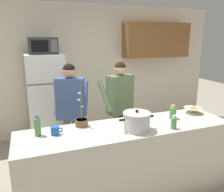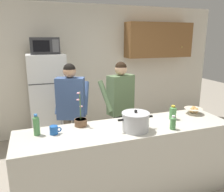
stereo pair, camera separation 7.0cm
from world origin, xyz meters
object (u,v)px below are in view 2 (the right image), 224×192
object	(u,v)px
refrigerator	(48,100)
bottle_mid_counter	(173,123)
microwave	(45,46)
potted_orchid	(81,121)
person_near_pot	(71,104)
person_by_sink	(120,100)
bottle_near_edge	(36,125)
cooking_pot	(136,122)
coffee_mug	(54,130)
bread_bowl	(193,110)
bottle_far_corner	(173,112)

from	to	relation	value
refrigerator	bottle_mid_counter	xyz separation A→B (m)	(1.25, -2.08, 0.16)
refrigerator	microwave	xyz separation A→B (m)	(0.00, -0.02, 0.98)
potted_orchid	bottle_mid_counter	bearing A→B (deg)	-25.06
person_near_pot	person_by_sink	distance (m)	0.77
bottle_near_edge	potted_orchid	distance (m)	0.52
person_by_sink	cooking_pot	xyz separation A→B (m)	(-0.21, -1.01, 0.03)
cooking_pot	coffee_mug	world-z (taller)	cooking_pot
coffee_mug	potted_orchid	bearing A→B (deg)	23.88
person_near_pot	coffee_mug	bearing A→B (deg)	-111.24
bottle_near_edge	bottle_mid_counter	bearing A→B (deg)	-13.45
bottle_near_edge	bottle_mid_counter	distance (m)	1.54
bread_bowl	person_by_sink	bearing A→B (deg)	137.10
cooking_pot	bottle_far_corner	size ratio (longest dim) A/B	2.30
bottle_near_edge	bottle_far_corner	xyz separation A→B (m)	(1.69, -0.06, -0.03)
coffee_mug	bottle_far_corner	distance (m)	1.51
cooking_pot	potted_orchid	xyz separation A→B (m)	(-0.56, 0.35, -0.05)
cooking_pot	bread_bowl	bearing A→B (deg)	14.60
bottle_mid_counter	potted_orchid	xyz separation A→B (m)	(-0.99, 0.46, -0.02)
coffee_mug	bread_bowl	world-z (taller)	bread_bowl
cooking_pot	bottle_mid_counter	xyz separation A→B (m)	(0.42, -0.12, -0.03)
bottle_near_edge	bottle_mid_counter	size ratio (longest dim) A/B	1.44
bread_bowl	potted_orchid	size ratio (longest dim) A/B	0.58
microwave	cooking_pot	distance (m)	2.26
microwave	person_near_pot	distance (m)	1.24
cooking_pot	bottle_far_corner	xyz separation A→B (m)	(0.62, 0.18, -0.02)
microwave	cooking_pot	bearing A→B (deg)	-67.00
bottle_mid_counter	bottle_far_corner	distance (m)	0.35
microwave	potted_orchid	bearing A→B (deg)	-80.63
coffee_mug	bottle_mid_counter	bearing A→B (deg)	-13.52
coffee_mug	bottle_near_edge	xyz separation A→B (m)	(-0.18, 0.04, 0.07)
cooking_pot	bottle_mid_counter	bearing A→B (deg)	-15.21
refrigerator	person_near_pot	bearing A→B (deg)	-73.49
person_by_sink	bread_bowl	xyz separation A→B (m)	(0.80, -0.75, -0.03)
refrigerator	microwave	world-z (taller)	microwave
person_near_pot	microwave	bearing A→B (deg)	106.89
person_near_pot	bread_bowl	world-z (taller)	person_near_pot
person_by_sink	bottle_near_edge	bearing A→B (deg)	-148.98
potted_orchid	bread_bowl	bearing A→B (deg)	-2.97
cooking_pot	person_by_sink	bearing A→B (deg)	78.26
person_by_sink	bottle_far_corner	world-z (taller)	person_by_sink
microwave	coffee_mug	size ratio (longest dim) A/B	3.66
cooking_pot	coffee_mug	distance (m)	0.91
refrigerator	cooking_pot	distance (m)	2.14
refrigerator	potted_orchid	bearing A→B (deg)	-80.75
bottle_mid_counter	bottle_near_edge	bearing A→B (deg)	166.55
bottle_mid_counter	potted_orchid	distance (m)	1.09
bottle_far_corner	bottle_near_edge	bearing A→B (deg)	177.81
refrigerator	bottle_near_edge	world-z (taller)	refrigerator
cooking_pot	bread_bowl	xyz separation A→B (m)	(1.01, 0.26, -0.06)
bottle_near_edge	cooking_pot	bearing A→B (deg)	-12.74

